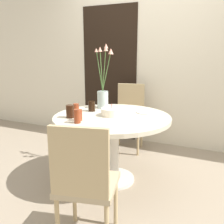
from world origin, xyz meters
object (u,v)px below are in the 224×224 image
Objects in this scene: chair_near_front at (129,113)px; drink_glass_1 at (76,108)px; flower_vase at (103,90)px; drink_glass_0 at (70,111)px; drink_glass_4 at (77,116)px; chair_far_back at (85,179)px; birthday_cake at (112,112)px; drink_glass_2 at (79,115)px; side_plate at (146,112)px; drink_glass_3 at (92,106)px.

chair_near_front is 1.07m from drink_glass_1.
flower_vase reaches higher than drink_glass_0.
chair_near_front is 7.19× the size of drink_glass_4.
chair_far_back is at bearing -54.87° from drink_glass_1.
birthday_cake is 0.43m from drink_glass_4.
drink_glass_1 is 0.39m from drink_glass_4.
chair_far_back is 0.83m from drink_glass_2.
drink_glass_3 is at bearing -162.46° from side_plate.
flower_vase is (-0.49, 1.26, 0.41)m from chair_far_back.
chair_far_back is 1.20m from drink_glass_3.
drink_glass_3 is 0.86× the size of drink_glass_4.
chair_far_back is at bearing -50.71° from drink_glass_0.
flower_vase is at bearing 129.74° from birthday_cake.
chair_near_front is 1.96m from chair_far_back.
flower_vase is 6.68× the size of drink_glass_3.
drink_glass_4 is (0.22, -0.32, 0.01)m from drink_glass_1.
drink_glass_0 is at bearing -99.29° from flower_vase.
drink_glass_0 and drink_glass_4 have the same top height.
flower_vase is 0.57m from side_plate.
birthday_cake is 2.16× the size of drink_glass_1.
drink_glass_3 is at bearing -99.74° from flower_vase.
drink_glass_0 is at bearing -74.35° from drink_glass_1.
flower_vase is at bearing 94.09° from drink_glass_2.
chair_far_back reaches higher than drink_glass_3.
chair_far_back reaches higher than drink_glass_0.
drink_glass_0 is (-0.17, -1.21, 0.26)m from chair_near_front.
drink_glass_4 is at bearing -55.81° from drink_glass_1.
flower_vase is 5.73× the size of drink_glass_4.
chair_far_back is at bearing -68.85° from flower_vase.
drink_glass_4 is (-0.01, -1.34, 0.26)m from chair_near_front.
birthday_cake is 0.39m from side_plate.
chair_near_front is at bearing 123.08° from side_plate.
drink_glass_0 is at bearing -108.26° from chair_near_front.
drink_glass_1 is (-0.68, -0.33, 0.05)m from side_plate.
drink_glass_3 is (-0.57, -0.18, 0.05)m from side_plate.
flower_vase reaches higher than drink_glass_4.
side_plate is at bearing 17.54° from drink_glass_3.
birthday_cake is 1.73× the size of drink_glass_4.
birthday_cake is 1.73× the size of drink_glass_0.
drink_glass_3 is (-0.04, -0.21, -0.16)m from flower_vase.
drink_glass_2 is (-0.04, -1.26, 0.25)m from chair_near_front.
birthday_cake is 2.02× the size of drink_glass_3.
birthday_cake is (0.16, -0.95, 0.23)m from chair_near_front.
flower_vase is 0.58m from drink_glass_0.
side_plate is at bearing -3.59° from flower_vase.
side_plate is 2.03× the size of drink_glass_1.
birthday_cake is at bearing -50.26° from flower_vase.
drink_glass_3 is (-0.12, -0.87, 0.25)m from chair_near_front.
chair_far_back is at bearing -92.06° from side_plate.
chair_near_front is 8.38× the size of drink_glass_3.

